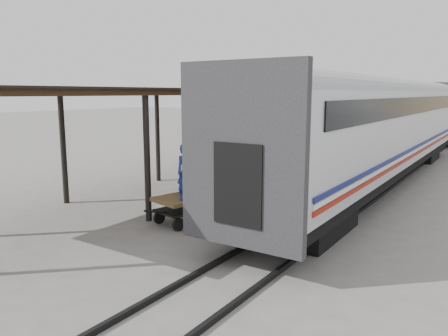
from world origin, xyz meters
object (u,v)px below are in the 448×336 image
object	(u,v)px
baggage_cart	(193,201)
luggage_tug	(319,146)
porter	(186,172)
pedestrian	(311,143)

from	to	relation	value
baggage_cart	luggage_tug	distance (m)	16.87
baggage_cart	porter	bearing A→B (deg)	-54.98
luggage_tug	pedestrian	distance (m)	1.07
baggage_cart	luggage_tug	world-z (taller)	luggage_tug
luggage_tug	porter	xyz separation A→B (m)	(2.72, -17.34, 1.15)
porter	pedestrian	size ratio (longest dim) A/B	1.02
baggage_cart	pedestrian	size ratio (longest dim) A/B	1.61
porter	baggage_cart	bearing A→B (deg)	43.66
luggage_tug	pedestrian	xyz separation A→B (m)	(-0.15, -1.02, 0.28)
luggage_tug	porter	bearing A→B (deg)	-94.97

